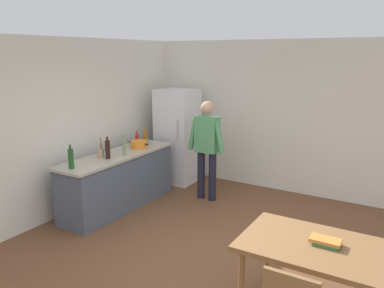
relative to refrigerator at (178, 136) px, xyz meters
name	(u,v)px	position (x,y,z in m)	size (l,w,h in m)	color
ground_plane	(201,262)	(1.90, -2.40, -0.90)	(14.00, 14.00, 0.00)	brown
wall_back	(285,117)	(1.90, 0.60, 0.45)	(6.40, 0.12, 2.70)	silver
wall_left	(59,129)	(-0.70, -2.20, 0.45)	(0.12, 5.60, 2.70)	silver
kitchen_counter	(119,181)	(-0.10, -1.60, -0.45)	(0.64, 2.20, 0.90)	#4C5666
refrigerator	(178,136)	(0.00, 0.00, 0.00)	(0.70, 0.67, 1.80)	white
person	(207,144)	(0.95, -0.55, 0.08)	(0.70, 0.22, 1.70)	#1E1E2D
dining_table	(318,253)	(3.30, -2.70, -0.23)	(1.40, 0.90, 0.75)	olive
cooking_pot	(139,144)	(-0.06, -1.11, 0.06)	(0.40, 0.28, 0.12)	orange
utensil_jar	(101,153)	(-0.17, -1.90, 0.08)	(0.11, 0.11, 0.32)	tan
bottle_sauce_red	(137,139)	(-0.27, -0.89, 0.10)	(0.06, 0.06, 0.24)	#B22319
bottle_oil_amber	(145,136)	(-0.19, -0.75, 0.12)	(0.06, 0.06, 0.28)	#996619
bottle_wine_green	(71,158)	(-0.11, -2.53, 0.15)	(0.08, 0.08, 0.34)	#1E5123
bottle_vinegar_tall	(124,146)	(0.04, -1.58, 0.14)	(0.06, 0.06, 0.32)	gray
bottle_wine_dark	(108,149)	(-0.03, -1.89, 0.15)	(0.08, 0.08, 0.34)	black
book_stack	(326,242)	(3.36, -2.66, -0.12)	(0.27, 0.16, 0.06)	#387A47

